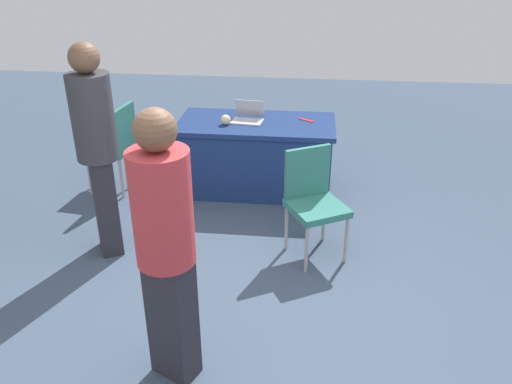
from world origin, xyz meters
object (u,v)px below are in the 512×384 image
at_px(person_attendee_standing, 165,240).
at_px(scissors_red, 306,120).
at_px(chair_tucked_left, 313,197).
at_px(table_foreground, 256,155).
at_px(laptop_silver, 248,117).
at_px(chair_by_pillar, 116,143).
at_px(person_presenter, 96,142).
at_px(yarn_ball, 226,120).

distance_m(person_attendee_standing, scissors_red, 2.97).
distance_m(chair_tucked_left, person_attendee_standing, 1.79).
xyz_separation_m(table_foreground, chair_tucked_left, (-0.63, 1.24, 0.16)).
xyz_separation_m(chair_tucked_left, laptop_silver, (0.72, -1.27, 0.27)).
relative_size(chair_by_pillar, person_presenter, 0.52).
height_order(laptop_silver, scissors_red, laptop_silver).
height_order(chair_by_pillar, laptop_silver, laptop_silver).
relative_size(table_foreground, chair_tucked_left, 1.76).
distance_m(table_foreground, person_presenter, 1.93).
height_order(person_attendee_standing, scissors_red, person_attendee_standing).
distance_m(yarn_ball, scissors_red, 0.87).
bearing_deg(scissors_red, laptop_silver, -140.05).
relative_size(table_foreground, laptop_silver, 4.79).
bearing_deg(chair_tucked_left, table_foreground, -92.47).
bearing_deg(person_presenter, chair_tucked_left, 67.02).
bearing_deg(person_attendee_standing, laptop_silver, 114.42).
relative_size(person_presenter, scissors_red, 10.16).
bearing_deg(yarn_ball, scissors_red, -164.83).
bearing_deg(table_foreground, yarn_ball, 21.57).
distance_m(person_attendee_standing, laptop_silver, 2.79).
bearing_deg(chair_by_pillar, scissors_red, -73.66).
xyz_separation_m(laptop_silver, yarn_ball, (0.22, 0.15, 0.01)).
xyz_separation_m(person_presenter, scissors_red, (-1.68, -1.52, -0.26)).
height_order(table_foreground, person_attendee_standing, person_attendee_standing).
relative_size(chair_by_pillar, laptop_silver, 2.76).
bearing_deg(chair_tucked_left, laptop_silver, -89.79).
bearing_deg(person_attendee_standing, chair_by_pillar, 143.51).
relative_size(chair_tucked_left, scissors_red, 5.27).
distance_m(table_foreground, person_attendee_standing, 2.83).
height_order(table_foreground, person_presenter, person_presenter).
xyz_separation_m(person_presenter, yarn_ball, (-0.85, -1.29, -0.21)).
xyz_separation_m(chair_by_pillar, laptop_silver, (-1.40, -0.24, 0.26)).
height_order(person_presenter, laptop_silver, person_presenter).
distance_m(table_foreground, chair_by_pillar, 1.51).
height_order(chair_tucked_left, chair_by_pillar, chair_by_pillar).
xyz_separation_m(person_presenter, laptop_silver, (-1.06, -1.44, -0.22)).
bearing_deg(chair_by_pillar, laptop_silver, -72.94).
bearing_deg(person_attendee_standing, table_foreground, 112.53).
bearing_deg(yarn_ball, chair_tucked_left, 129.83).
bearing_deg(person_presenter, yarn_ball, 118.40).
bearing_deg(table_foreground, scissors_red, -168.76).
relative_size(chair_by_pillar, scissors_red, 5.32).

